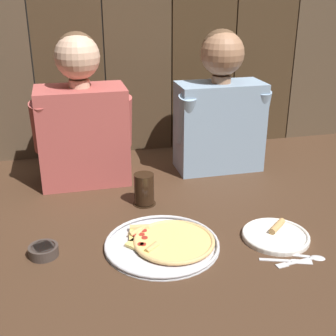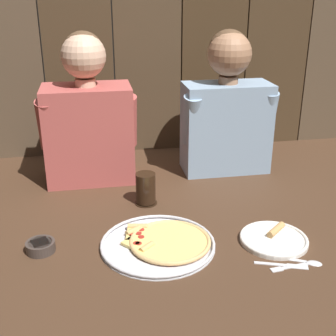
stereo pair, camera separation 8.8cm
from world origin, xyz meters
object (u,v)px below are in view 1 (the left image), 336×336
Objects in this scene: dinner_plate at (276,235)px; drinking_glass at (144,189)px; diner_left at (82,118)px; pizza_tray at (166,243)px; dipping_bowl at (44,250)px; diner_right at (220,107)px.

dinner_plate is 0.50m from drinking_glass.
drinking_glass is at bearing -54.34° from diner_left.
dinner_plate reaches higher than pizza_tray.
pizza_tray is 0.60× the size of diner_left.
dinner_plate is 0.87m from diner_left.
dipping_bowl is 0.15× the size of diner_right.
diner_right reaches higher than pizza_tray.
drinking_glass is at bearing 36.48° from dipping_bowl.
dipping_bowl is 0.62m from diner_left.
dipping_bowl is at bearing -143.52° from drinking_glass.
drinking_glass is at bearing -144.72° from diner_right.
dinner_plate reaches higher than dipping_bowl.
pizza_tray is 0.36m from dinner_plate.
diner_right reaches higher than dinner_plate.
dinner_plate is 0.73m from dipping_bowl.
diner_left reaches higher than diner_right.
diner_left is (-0.56, 0.61, 0.26)m from dinner_plate.
pizza_tray is at bearing 173.56° from dinner_plate.
dipping_bowl is at bearing 175.03° from pizza_tray.
drinking_glass is 0.52m from diner_right.
diner_left reaches higher than dipping_bowl.
drinking_glass is 0.20× the size of diner_left.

